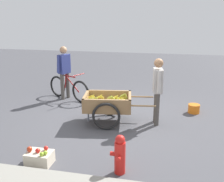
% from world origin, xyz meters
% --- Properties ---
extents(ground_plane, '(24.00, 24.00, 0.00)m').
position_xyz_m(ground_plane, '(0.00, 0.00, 0.00)').
color(ground_plane, '#47474C').
extents(fruit_cart, '(1.74, 1.03, 0.73)m').
position_xyz_m(fruit_cart, '(0.13, 0.21, 0.44)').
color(fruit_cart, '#937047').
rests_on(fruit_cart, ground).
extents(vendor_person, '(0.25, 0.56, 1.56)m').
position_xyz_m(vendor_person, '(-1.01, 0.04, 0.93)').
color(vendor_person, '#4C4742').
rests_on(vendor_person, ground).
extents(bicycle, '(1.53, 0.79, 0.85)m').
position_xyz_m(bicycle, '(1.70, -1.28, 0.35)').
color(bicycle, black).
rests_on(bicycle, ground).
extents(cyclist_person, '(0.33, 0.53, 1.61)m').
position_xyz_m(cyclist_person, '(1.83, -1.35, 0.96)').
color(cyclist_person, '#4C4742').
rests_on(cyclist_person, ground).
extents(fire_hydrant, '(0.25, 0.25, 0.67)m').
position_xyz_m(fire_hydrant, '(-0.54, 2.23, 0.33)').
color(fire_hydrant, red).
rests_on(fire_hydrant, ground).
extents(plastic_bucket, '(0.30, 0.30, 0.23)m').
position_xyz_m(plastic_bucket, '(-1.95, -0.89, 0.11)').
color(plastic_bucket, orange).
rests_on(plastic_bucket, ground).
extents(apple_crate, '(0.44, 0.32, 0.31)m').
position_xyz_m(apple_crate, '(0.86, 2.26, 0.12)').
color(apple_crate, beige).
rests_on(apple_crate, ground).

